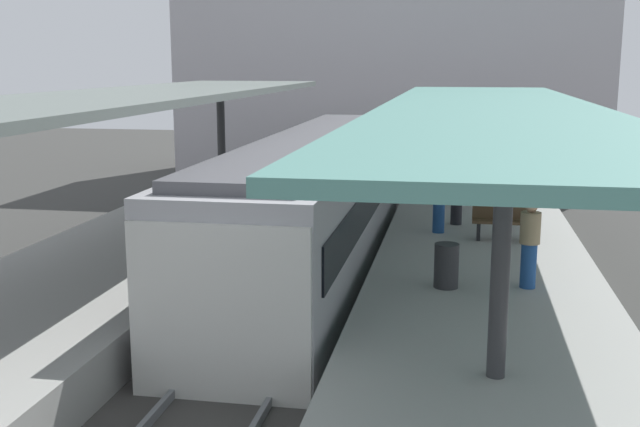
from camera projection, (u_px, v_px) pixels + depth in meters
ground_plane at (290, 314)px, 15.55m from camera, size 80.00×80.00×0.00m
platform_left at (112, 280)px, 16.13m from camera, size 4.40×28.00×1.00m
platform_right at (484, 300)px, 14.79m from camera, size 4.40×28.00×1.00m
track_ballast at (290, 309)px, 15.54m from camera, size 3.20×28.00×0.20m
rail_near_side at (255, 299)px, 15.63m from camera, size 0.08×28.00×0.14m
rail_far_side at (326, 303)px, 15.38m from camera, size 0.08×28.00×0.14m
commuter_train at (317, 203)px, 18.12m from camera, size 2.78×15.28×3.10m
canopy_left at (132, 98)px, 16.76m from camera, size 4.18×21.00×3.32m
canopy_right at (489, 110)px, 15.46m from camera, size 4.18×21.00×3.15m
platform_bench at (504, 220)px, 17.50m from camera, size 1.40×0.41×0.86m
platform_sign at (534, 159)px, 18.97m from camera, size 0.90×0.08×2.21m
litter_bin at (446, 266)px, 13.81m from camera, size 0.44×0.44×0.80m
passenger_near_bench at (457, 188)px, 19.08m from camera, size 0.36×0.36×1.77m
passenger_mid_platform at (530, 243)px, 13.71m from camera, size 0.36×0.36×1.60m
passenger_far_end at (439, 197)px, 18.18m from camera, size 0.36×0.36×1.66m
station_building_backdrop at (391, 49)px, 33.77m from camera, size 18.00×6.00×11.00m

